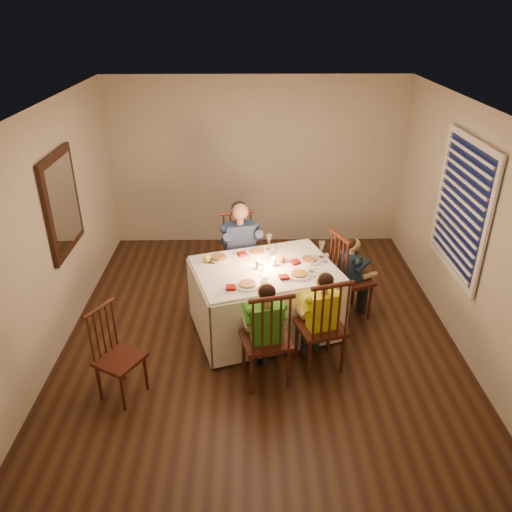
{
  "coord_description": "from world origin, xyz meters",
  "views": [
    {
      "loc": [
        -0.13,
        -4.98,
        3.52
      ],
      "look_at": [
        -0.04,
        0.15,
        0.89
      ],
      "focal_mm": 35.0,
      "sensor_mm": 36.0,
      "label": 1
    }
  ],
  "objects_px": {
    "chair_near_left": "(265,379)",
    "chair_adult": "(241,295)",
    "child_green": "(265,379)",
    "chair_end": "(347,314)",
    "serving_bowl": "(218,259)",
    "chair_near_right": "(318,365)",
    "chair_extra": "(125,394)",
    "dining_table": "(265,286)",
    "child_teal": "(347,314)",
    "adult": "(241,295)",
    "child_yellow": "(318,365)"
  },
  "relations": [
    {
      "from": "chair_near_right",
      "to": "adult",
      "type": "distance_m",
      "value": 1.7
    },
    {
      "from": "child_teal",
      "to": "dining_table",
      "type": "bearing_deg",
      "value": 84.58
    },
    {
      "from": "chair_near_right",
      "to": "chair_adult",
      "type": "bearing_deg",
      "value": -76.02
    },
    {
      "from": "adult",
      "to": "serving_bowl",
      "type": "bearing_deg",
      "value": -125.21
    },
    {
      "from": "chair_near_left",
      "to": "chair_extra",
      "type": "bearing_deg",
      "value": -5.2
    },
    {
      "from": "chair_near_left",
      "to": "chair_near_right",
      "type": "bearing_deg",
      "value": -172.61
    },
    {
      "from": "child_yellow",
      "to": "chair_near_left",
      "type": "bearing_deg",
      "value": 4.55
    },
    {
      "from": "chair_extra",
      "to": "child_yellow",
      "type": "xyz_separation_m",
      "value": [
        2.0,
        0.41,
        0.0
      ]
    },
    {
      "from": "chair_near_left",
      "to": "child_green",
      "type": "height_order",
      "value": "child_green"
    },
    {
      "from": "chair_near_right",
      "to": "serving_bowl",
      "type": "relative_size",
      "value": 5.31
    },
    {
      "from": "dining_table",
      "to": "child_teal",
      "type": "relative_size",
      "value": 1.77
    },
    {
      "from": "chair_end",
      "to": "child_green",
      "type": "xyz_separation_m",
      "value": [
        -1.08,
        -1.21,
        0.0
      ]
    },
    {
      "from": "child_green",
      "to": "child_yellow",
      "type": "xyz_separation_m",
      "value": [
        0.58,
        0.22,
        0.0
      ]
    },
    {
      "from": "dining_table",
      "to": "chair_near_left",
      "type": "xyz_separation_m",
      "value": [
        -0.02,
        -0.92,
        -0.59
      ]
    },
    {
      "from": "chair_adult",
      "to": "child_green",
      "type": "xyz_separation_m",
      "value": [
        0.27,
        -1.69,
        0.0
      ]
    },
    {
      "from": "chair_near_left",
      "to": "serving_bowl",
      "type": "bearing_deg",
      "value": -77.37
    },
    {
      "from": "chair_near_left",
      "to": "child_green",
      "type": "relative_size",
      "value": 0.98
    },
    {
      "from": "chair_adult",
      "to": "serving_bowl",
      "type": "bearing_deg",
      "value": -125.21
    },
    {
      "from": "chair_extra",
      "to": "adult",
      "type": "relative_size",
      "value": 0.75
    },
    {
      "from": "child_yellow",
      "to": "child_teal",
      "type": "xyz_separation_m",
      "value": [
        0.5,
        0.99,
        0.0
      ]
    },
    {
      "from": "dining_table",
      "to": "chair_near_right",
      "type": "distance_m",
      "value": 1.08
    },
    {
      "from": "chair_near_left",
      "to": "chair_adult",
      "type": "bearing_deg",
      "value": -94.08
    },
    {
      "from": "dining_table",
      "to": "chair_end",
      "type": "relative_size",
      "value": 1.64
    },
    {
      "from": "child_green",
      "to": "chair_extra",
      "type": "bearing_deg",
      "value": -5.2
    },
    {
      "from": "chair_end",
      "to": "child_teal",
      "type": "bearing_deg",
      "value": 159.23
    },
    {
      "from": "chair_end",
      "to": "child_green",
      "type": "height_order",
      "value": "child_green"
    },
    {
      "from": "dining_table",
      "to": "child_green",
      "type": "bearing_deg",
      "value": -108.64
    },
    {
      "from": "chair_near_right",
      "to": "serving_bowl",
      "type": "bearing_deg",
      "value": -54.17
    },
    {
      "from": "dining_table",
      "to": "chair_extra",
      "type": "relative_size",
      "value": 1.89
    },
    {
      "from": "chair_adult",
      "to": "chair_end",
      "type": "height_order",
      "value": "same"
    },
    {
      "from": "chair_near_right",
      "to": "chair_extra",
      "type": "bearing_deg",
      "value": -4.25
    },
    {
      "from": "dining_table",
      "to": "chair_near_left",
      "type": "relative_size",
      "value": 1.64
    },
    {
      "from": "child_yellow",
      "to": "chair_near_right",
      "type": "bearing_deg",
      "value": 180.0
    },
    {
      "from": "serving_bowl",
      "to": "child_green",
      "type": "bearing_deg",
      "value": -64.34
    },
    {
      "from": "chair_adult",
      "to": "chair_near_left",
      "type": "height_order",
      "value": "same"
    },
    {
      "from": "chair_near_left",
      "to": "serving_bowl",
      "type": "height_order",
      "value": "serving_bowl"
    },
    {
      "from": "dining_table",
      "to": "chair_adult",
      "type": "height_order",
      "value": "dining_table"
    },
    {
      "from": "child_yellow",
      "to": "serving_bowl",
      "type": "relative_size",
      "value": 5.41
    },
    {
      "from": "chair_end",
      "to": "child_green",
      "type": "distance_m",
      "value": 1.62
    },
    {
      "from": "chair_near_left",
      "to": "child_green",
      "type": "bearing_deg",
      "value": -13.04
    },
    {
      "from": "chair_end",
      "to": "serving_bowl",
      "type": "relative_size",
      "value": 5.31
    },
    {
      "from": "dining_table",
      "to": "chair_near_right",
      "type": "bearing_deg",
      "value": -68.79
    },
    {
      "from": "dining_table",
      "to": "child_green",
      "type": "distance_m",
      "value": 1.09
    },
    {
      "from": "chair_extra",
      "to": "child_green",
      "type": "relative_size",
      "value": 0.85
    },
    {
      "from": "chair_adult",
      "to": "chair_end",
      "type": "bearing_deg",
      "value": -32.0
    },
    {
      "from": "adult",
      "to": "child_green",
      "type": "height_order",
      "value": "adult"
    },
    {
      "from": "chair_adult",
      "to": "serving_bowl",
      "type": "height_order",
      "value": "serving_bowl"
    },
    {
      "from": "chair_extra",
      "to": "child_teal",
      "type": "height_order",
      "value": "child_teal"
    },
    {
      "from": "dining_table",
      "to": "serving_bowl",
      "type": "relative_size",
      "value": 8.72
    },
    {
      "from": "chair_extra",
      "to": "serving_bowl",
      "type": "relative_size",
      "value": 4.63
    }
  ]
}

